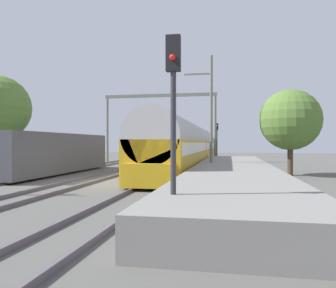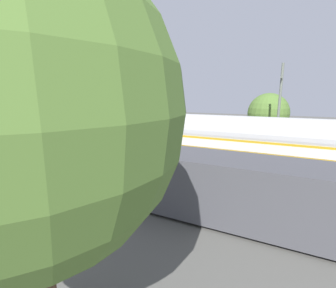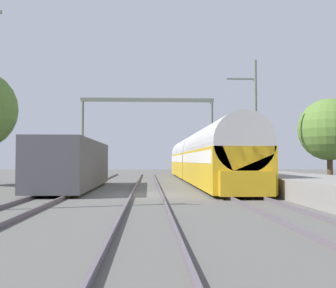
% 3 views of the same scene
% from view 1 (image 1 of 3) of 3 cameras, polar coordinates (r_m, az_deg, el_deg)
% --- Properties ---
extents(ground, '(120.00, 120.00, 0.00)m').
position_cam_1_polar(ground, '(19.52, -13.80, -6.28)').
color(ground, '#565550').
extents(track_far_west, '(1.52, 60.00, 0.16)m').
position_cam_1_polar(track_far_west, '(21.65, -24.40, -5.44)').
color(track_far_west, '#5B525A').
rests_on(track_far_west, ground).
extents(track_west, '(1.52, 60.00, 0.16)m').
position_cam_1_polar(track_west, '(19.51, -13.80, -6.05)').
color(track_west, '#5B525A').
rests_on(track_west, ground).
extents(track_east, '(1.52, 60.00, 0.16)m').
position_cam_1_polar(track_east, '(18.17, -1.11, -6.50)').
color(track_east, '#5B525A').
rests_on(track_east, ground).
extents(platform, '(4.40, 28.00, 0.90)m').
position_cam_1_polar(platform, '(19.76, 11.03, -4.89)').
color(platform, gray).
rests_on(platform, ground).
extents(passenger_train, '(2.93, 32.85, 3.82)m').
position_cam_1_polar(passenger_train, '(31.25, 3.81, -0.25)').
color(passenger_train, gold).
rests_on(passenger_train, ground).
extents(freight_car, '(2.80, 13.00, 2.70)m').
position_cam_1_polar(freight_car, '(25.10, -18.95, -1.49)').
color(freight_car, '#47474C').
rests_on(freight_car, ground).
extents(person_crossing, '(0.43, 0.29, 1.73)m').
position_cam_1_polar(person_crossing, '(39.57, 6.95, -1.53)').
color(person_crossing, '#242424').
rests_on(person_crossing, ground).
extents(railway_signal_near, '(0.36, 0.30, 4.87)m').
position_cam_1_polar(railway_signal_near, '(8.42, 0.90, 6.59)').
color(railway_signal_near, '#2D2D33').
rests_on(railway_signal_near, ground).
extents(railway_signal_far, '(0.36, 0.30, 4.84)m').
position_cam_1_polar(railway_signal_far, '(45.29, 8.31, 1.32)').
color(railway_signal_far, '#2D2D33').
rests_on(railway_signal_far, ground).
extents(catenary_gantry, '(13.10, 0.28, 7.86)m').
position_cam_1_polar(catenary_gantry, '(38.85, -1.42, 5.30)').
color(catenary_gantry, slate).
rests_on(catenary_gantry, ground).
extents(catenary_pole_east_mid, '(1.90, 0.20, 8.00)m').
position_cam_1_polar(catenary_pole_east_mid, '(22.53, 7.22, 5.15)').
color(catenary_pole_east_mid, slate).
rests_on(catenary_pole_east_mid, ground).
extents(tree_east_background, '(4.07, 4.07, 5.78)m').
position_cam_1_polar(tree_east_background, '(23.95, 20.03, 3.86)').
color(tree_east_background, '#4C3826').
rests_on(tree_east_background, ground).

